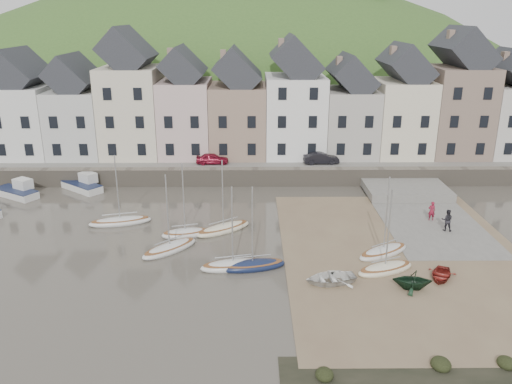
{
  "coord_description": "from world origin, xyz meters",
  "views": [
    {
      "loc": [
        -0.35,
        -34.95,
        17.11
      ],
      "look_at": [
        0.0,
        6.0,
        3.0
      ],
      "focal_mm": 36.49,
      "sensor_mm": 36.0,
      "label": 1
    }
  ],
  "objects_px": {
    "person_red": "(432,211)",
    "rowboat_green": "(412,280)",
    "rowboat_white": "(330,278)",
    "car_right": "(321,158)",
    "person_dark": "(447,220)",
    "rowboat_red": "(441,275)",
    "sailboat_0": "(120,221)",
    "car_left": "(212,159)"
  },
  "relations": [
    {
      "from": "sailboat_0",
      "to": "rowboat_green",
      "type": "bearing_deg",
      "value": -27.62
    },
    {
      "from": "person_dark",
      "to": "rowboat_green",
      "type": "bearing_deg",
      "value": 75.13
    },
    {
      "from": "sailboat_0",
      "to": "rowboat_red",
      "type": "xyz_separation_m",
      "value": [
        24.08,
        -9.99,
        0.07
      ]
    },
    {
      "from": "sailboat_0",
      "to": "car_left",
      "type": "distance_m",
      "value": 15.0
    },
    {
      "from": "rowboat_white",
      "to": "person_dark",
      "type": "bearing_deg",
      "value": 116.98
    },
    {
      "from": "person_dark",
      "to": "car_left",
      "type": "distance_m",
      "value": 25.3
    },
    {
      "from": "rowboat_red",
      "to": "car_left",
      "type": "bearing_deg",
      "value": 153.14
    },
    {
      "from": "rowboat_white",
      "to": "rowboat_green",
      "type": "xyz_separation_m",
      "value": [
        5.21,
        -0.84,
        0.31
      ]
    },
    {
      "from": "sailboat_0",
      "to": "person_dark",
      "type": "bearing_deg",
      "value": -4.04
    },
    {
      "from": "rowboat_red",
      "to": "car_left",
      "type": "distance_m",
      "value": 28.81
    },
    {
      "from": "person_dark",
      "to": "car_left",
      "type": "height_order",
      "value": "car_left"
    },
    {
      "from": "sailboat_0",
      "to": "car_left",
      "type": "bearing_deg",
      "value": 61.94
    },
    {
      "from": "rowboat_green",
      "to": "rowboat_red",
      "type": "height_order",
      "value": "rowboat_green"
    },
    {
      "from": "rowboat_white",
      "to": "car_left",
      "type": "xyz_separation_m",
      "value": [
        -9.49,
        23.63,
        1.78
      ]
    },
    {
      "from": "rowboat_green",
      "to": "person_red",
      "type": "relative_size",
      "value": 1.48
    },
    {
      "from": "rowboat_white",
      "to": "person_red",
      "type": "height_order",
      "value": "person_red"
    },
    {
      "from": "sailboat_0",
      "to": "car_right",
      "type": "xyz_separation_m",
      "value": [
        18.82,
        13.12,
        1.97
      ]
    },
    {
      "from": "person_red",
      "to": "person_dark",
      "type": "distance_m",
      "value": 2.35
    },
    {
      "from": "rowboat_white",
      "to": "car_left",
      "type": "height_order",
      "value": "car_left"
    },
    {
      "from": "car_right",
      "to": "person_dark",
      "type": "bearing_deg",
      "value": -153.64
    },
    {
      "from": "rowboat_green",
      "to": "car_left",
      "type": "distance_m",
      "value": 28.59
    },
    {
      "from": "sailboat_0",
      "to": "car_left",
      "type": "relative_size",
      "value": 1.81
    },
    {
      "from": "person_red",
      "to": "car_right",
      "type": "bearing_deg",
      "value": -57.07
    },
    {
      "from": "person_dark",
      "to": "car_right",
      "type": "distance_m",
      "value": 17.32
    },
    {
      "from": "sailboat_0",
      "to": "car_right",
      "type": "distance_m",
      "value": 23.03
    },
    {
      "from": "sailboat_0",
      "to": "rowboat_red",
      "type": "height_order",
      "value": "sailboat_0"
    },
    {
      "from": "rowboat_green",
      "to": "car_left",
      "type": "xyz_separation_m",
      "value": [
        -14.71,
        24.48,
        1.47
      ]
    },
    {
      "from": "rowboat_red",
      "to": "rowboat_white",
      "type": "bearing_deg",
      "value": -149.46
    },
    {
      "from": "rowboat_green",
      "to": "car_right",
      "type": "bearing_deg",
      "value": -166.55
    },
    {
      "from": "person_red",
      "to": "car_left",
      "type": "relative_size",
      "value": 0.49
    },
    {
      "from": "person_dark",
      "to": "car_left",
      "type": "bearing_deg",
      "value": -20.68
    },
    {
      "from": "car_left",
      "to": "car_right",
      "type": "distance_m",
      "value": 11.83
    },
    {
      "from": "rowboat_red",
      "to": "sailboat_0",
      "type": "bearing_deg",
      "value": -175.87
    },
    {
      "from": "rowboat_green",
      "to": "car_left",
      "type": "height_order",
      "value": "car_left"
    },
    {
      "from": "sailboat_0",
      "to": "car_left",
      "type": "height_order",
      "value": "sailboat_0"
    },
    {
      "from": "rowboat_red",
      "to": "car_left",
      "type": "height_order",
      "value": "car_left"
    },
    {
      "from": "rowboat_green",
      "to": "person_dark",
      "type": "height_order",
      "value": "person_dark"
    },
    {
      "from": "rowboat_green",
      "to": "person_dark",
      "type": "xyz_separation_m",
      "value": [
        5.6,
        9.43,
        0.32
      ]
    },
    {
      "from": "rowboat_white",
      "to": "car_right",
      "type": "distance_m",
      "value": 23.82
    },
    {
      "from": "sailboat_0",
      "to": "person_dark",
      "type": "xyz_separation_m",
      "value": [
        27.3,
        -1.93,
        0.78
      ]
    },
    {
      "from": "person_red",
      "to": "rowboat_green",
      "type": "bearing_deg",
      "value": 67.41
    },
    {
      "from": "person_red",
      "to": "rowboat_white",
      "type": "bearing_deg",
      "value": 47.44
    }
  ]
}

